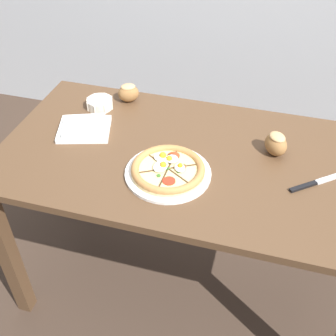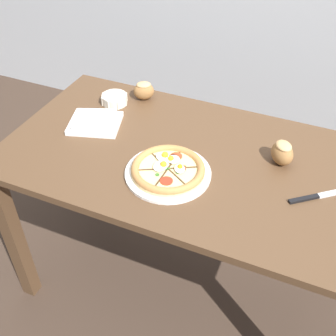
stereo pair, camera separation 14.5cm
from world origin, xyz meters
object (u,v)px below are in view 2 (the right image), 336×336
(dining_table, at_px, (190,179))
(bread_piece_near, at_px, (144,90))
(ramekin_bowl, at_px, (115,99))
(knife_main, at_px, (323,195))
(napkin_folded, at_px, (95,122))
(bread_piece_mid, at_px, (282,152))
(pizza, at_px, (168,170))

(dining_table, height_order, bread_piece_near, bread_piece_near)
(ramekin_bowl, bearing_deg, knife_main, -14.50)
(napkin_folded, height_order, bread_piece_mid, bread_piece_mid)
(pizza, bearing_deg, bread_piece_mid, 32.68)
(dining_table, height_order, ramekin_bowl, ramekin_bowl)
(pizza, distance_m, ramekin_bowl, 0.52)
(dining_table, bearing_deg, ramekin_bowl, 154.04)
(pizza, relative_size, bread_piece_mid, 2.51)
(bread_piece_near, bearing_deg, napkin_folded, -109.16)
(ramekin_bowl, xyz_separation_m, bread_piece_near, (0.10, 0.08, 0.02))
(ramekin_bowl, distance_m, napkin_folded, 0.18)
(dining_table, relative_size, bread_piece_mid, 11.77)
(pizza, bearing_deg, napkin_folded, 157.69)
(napkin_folded, bearing_deg, ramekin_bowl, 92.78)
(dining_table, bearing_deg, napkin_folded, 175.36)
(bread_piece_near, bearing_deg, ramekin_bowl, -139.74)
(dining_table, distance_m, pizza, 0.19)
(napkin_folded, distance_m, bread_piece_mid, 0.74)
(dining_table, distance_m, bread_piece_mid, 0.36)
(napkin_folded, xyz_separation_m, knife_main, (0.90, -0.06, -0.01))
(knife_main, bearing_deg, ramekin_bowl, 126.55)
(bread_piece_mid, bearing_deg, bread_piece_near, 162.68)
(dining_table, relative_size, bread_piece_near, 12.78)
(pizza, xyz_separation_m, bread_piece_near, (-0.30, 0.42, 0.02))
(napkin_folded, xyz_separation_m, bread_piece_near, (0.09, 0.26, 0.03))
(dining_table, height_order, knife_main, knife_main)
(ramekin_bowl, relative_size, bread_piece_mid, 0.97)
(bread_piece_near, bearing_deg, knife_main, -21.57)
(dining_table, height_order, bread_piece_mid, bread_piece_mid)
(dining_table, xyz_separation_m, bread_piece_mid, (0.31, 0.10, 0.16))
(dining_table, xyz_separation_m, pizza, (-0.04, -0.13, 0.13))
(napkin_folded, bearing_deg, pizza, -22.31)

